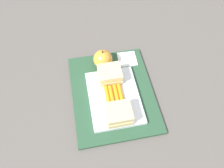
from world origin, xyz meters
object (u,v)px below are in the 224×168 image
carrot_sticks_bundle (114,95)px  apple (103,59)px  sandwich_half_right (110,74)px  sandwich_half_left (119,114)px  food_tray (114,97)px  paper_napkin (127,59)px

carrot_sticks_bundle → apple: 0.15m
sandwich_half_right → carrot_sticks_bundle: sandwich_half_right is taller
sandwich_half_right → sandwich_half_left: bearing=180.0°
sandwich_half_left → food_tray: bearing=0.0°
sandwich_half_right → apple: 0.07m
paper_napkin → carrot_sticks_bundle: bearing=152.6°
apple → paper_napkin: 0.10m
food_tray → paper_napkin: food_tray is taller
food_tray → sandwich_half_left: 0.08m
food_tray → sandwich_half_right: (0.08, 0.00, 0.03)m
food_tray → paper_napkin: 0.18m
paper_napkin → apple: bearing=96.7°
sandwich_half_left → apple: (0.23, 0.01, 0.00)m
sandwich_half_right → paper_napkin: 0.12m
apple → paper_napkin: size_ratio=1.17×
paper_napkin → food_tray: bearing=152.7°
carrot_sticks_bundle → food_tray: bearing=167.1°
food_tray → apple: bearing=4.8°
sandwich_half_right → carrot_sticks_bundle: size_ratio=1.03×
sandwich_half_left → sandwich_half_right: same height
carrot_sticks_bundle → paper_napkin: size_ratio=1.11×
sandwich_half_right → food_tray: bearing=180.0°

